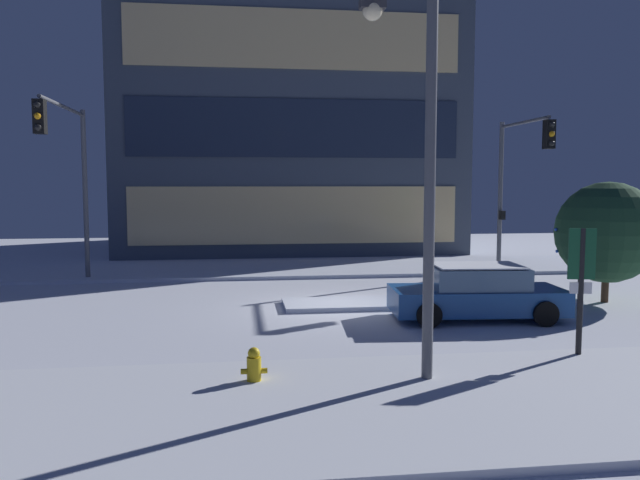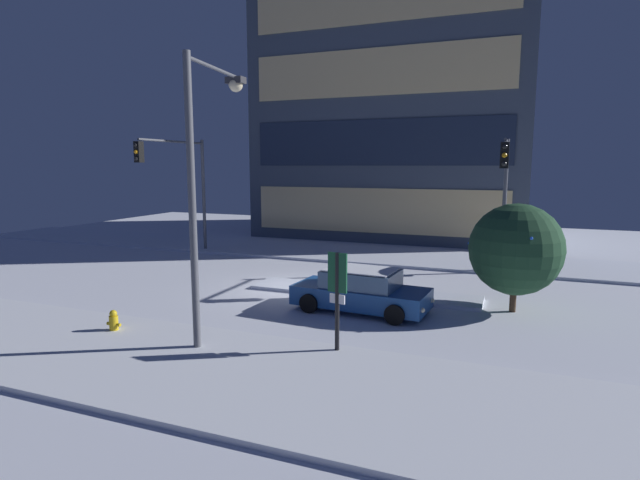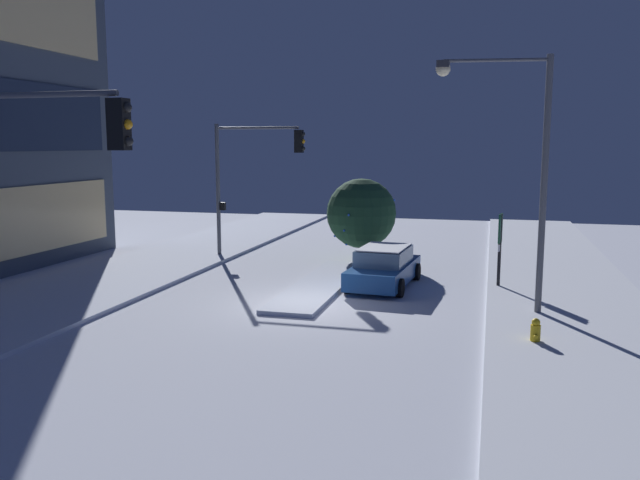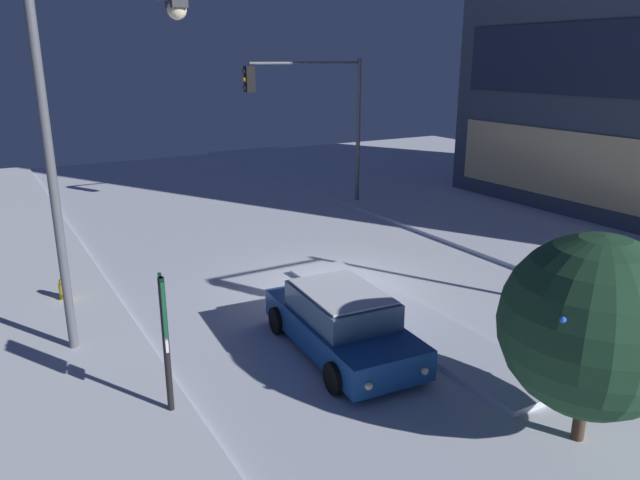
{
  "view_description": "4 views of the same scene",
  "coord_description": "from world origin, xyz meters",
  "px_view_note": "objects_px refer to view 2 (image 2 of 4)",
  "views": [
    {
      "loc": [
        -2.93,
        -18.08,
        3.68
      ],
      "look_at": [
        -0.65,
        -0.8,
        2.11
      ],
      "focal_mm": 35.18,
      "sensor_mm": 36.0,
      "label": 1
    },
    {
      "loc": [
        8.35,
        -18.22,
        5.03
      ],
      "look_at": [
        1.02,
        0.48,
        2.01
      ],
      "focal_mm": 28.27,
      "sensor_mm": 36.0,
      "label": 2
    },
    {
      "loc": [
        -19.91,
        -5.75,
        5.24
      ],
      "look_at": [
        1.41,
        -0.07,
        1.97
      ],
      "focal_mm": 36.25,
      "sensor_mm": 36.0,
      "label": 3
    },
    {
      "loc": [
        13.98,
        -8.67,
        6.45
      ],
      "look_at": [
        0.59,
        -0.84,
        1.73
      ],
      "focal_mm": 33.75,
      "sensor_mm": 36.0,
      "label": 4
    }
  ],
  "objects_px": {
    "car_near": "(361,291)",
    "traffic_light_corner_far_left": "(179,174)",
    "street_lamp_arched": "(207,161)",
    "parking_info_sign": "(337,290)",
    "decorated_tree_median": "(516,249)",
    "traffic_light_corner_far_right": "(505,183)",
    "fire_hydrant": "(114,323)"
  },
  "relations": [
    {
      "from": "decorated_tree_median",
      "to": "traffic_light_corner_far_right",
      "type": "bearing_deg",
      "value": 96.66
    },
    {
      "from": "car_near",
      "to": "traffic_light_corner_far_left",
      "type": "xyz_separation_m",
      "value": [
        -12.1,
        6.31,
        3.83
      ]
    },
    {
      "from": "street_lamp_arched",
      "to": "parking_info_sign",
      "type": "relative_size",
      "value": 2.83
    },
    {
      "from": "traffic_light_corner_far_left",
      "to": "fire_hydrant",
      "type": "bearing_deg",
      "value": 27.68
    },
    {
      "from": "traffic_light_corner_far_left",
      "to": "decorated_tree_median",
      "type": "distance_m",
      "value": 17.74
    },
    {
      "from": "traffic_light_corner_far_right",
      "to": "parking_info_sign",
      "type": "height_order",
      "value": "traffic_light_corner_far_right"
    },
    {
      "from": "car_near",
      "to": "street_lamp_arched",
      "type": "bearing_deg",
      "value": -121.35
    },
    {
      "from": "traffic_light_corner_far_left",
      "to": "decorated_tree_median",
      "type": "bearing_deg",
      "value": 75.27
    },
    {
      "from": "street_lamp_arched",
      "to": "decorated_tree_median",
      "type": "relative_size",
      "value": 2.09
    },
    {
      "from": "traffic_light_corner_far_left",
      "to": "traffic_light_corner_far_right",
      "type": "relative_size",
      "value": 1.04
    },
    {
      "from": "traffic_light_corner_far_right",
      "to": "street_lamp_arched",
      "type": "height_order",
      "value": "street_lamp_arched"
    },
    {
      "from": "traffic_light_corner_far_left",
      "to": "traffic_light_corner_far_right",
      "type": "xyz_separation_m",
      "value": [
        16.41,
        0.58,
        -0.31
      ]
    },
    {
      "from": "fire_hydrant",
      "to": "traffic_light_corner_far_left",
      "type": "bearing_deg",
      "value": 117.68
    },
    {
      "from": "car_near",
      "to": "traffic_light_corner_far_left",
      "type": "relative_size",
      "value": 0.75
    },
    {
      "from": "street_lamp_arched",
      "to": "fire_hydrant",
      "type": "distance_m",
      "value": 5.68
    },
    {
      "from": "street_lamp_arched",
      "to": "parking_info_sign",
      "type": "distance_m",
      "value": 5.03
    },
    {
      "from": "traffic_light_corner_far_right",
      "to": "decorated_tree_median",
      "type": "distance_m",
      "value": 5.48
    },
    {
      "from": "traffic_light_corner_far_left",
      "to": "street_lamp_arched",
      "type": "distance_m",
      "value": 13.95
    },
    {
      "from": "car_near",
      "to": "street_lamp_arched",
      "type": "height_order",
      "value": "street_lamp_arched"
    },
    {
      "from": "car_near",
      "to": "street_lamp_arched",
      "type": "relative_size",
      "value": 0.61
    },
    {
      "from": "car_near",
      "to": "fire_hydrant",
      "type": "xyz_separation_m",
      "value": [
        -6.16,
        -5.02,
        -0.35
      ]
    },
    {
      "from": "traffic_light_corner_far_right",
      "to": "fire_hydrant",
      "type": "bearing_deg",
      "value": -41.3
    },
    {
      "from": "parking_info_sign",
      "to": "decorated_tree_median",
      "type": "height_order",
      "value": "decorated_tree_median"
    },
    {
      "from": "traffic_light_corner_far_right",
      "to": "fire_hydrant",
      "type": "relative_size",
      "value": 8.24
    },
    {
      "from": "street_lamp_arched",
      "to": "fire_hydrant",
      "type": "bearing_deg",
      "value": 94.52
    },
    {
      "from": "car_near",
      "to": "fire_hydrant",
      "type": "height_order",
      "value": "car_near"
    },
    {
      "from": "parking_info_sign",
      "to": "car_near",
      "type": "bearing_deg",
      "value": 18.41
    },
    {
      "from": "fire_hydrant",
      "to": "traffic_light_corner_far_right",
      "type": "bearing_deg",
      "value": 48.7
    },
    {
      "from": "fire_hydrant",
      "to": "decorated_tree_median",
      "type": "height_order",
      "value": "decorated_tree_median"
    },
    {
      "from": "car_near",
      "to": "fire_hydrant",
      "type": "distance_m",
      "value": 7.95
    },
    {
      "from": "street_lamp_arched",
      "to": "decorated_tree_median",
      "type": "distance_m",
      "value": 10.58
    },
    {
      "from": "car_near",
      "to": "decorated_tree_median",
      "type": "xyz_separation_m",
      "value": [
        4.9,
        1.84,
        1.47
      ]
    }
  ]
}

